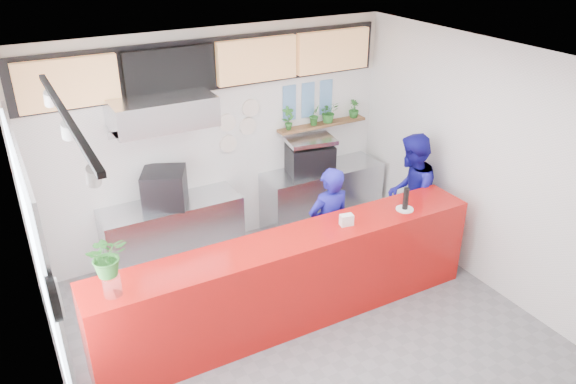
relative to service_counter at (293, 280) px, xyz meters
name	(u,v)px	position (x,y,z in m)	size (l,w,h in m)	color
floor	(311,340)	(0.00, -0.40, -0.55)	(5.00, 5.00, 0.00)	slate
ceiling	(317,71)	(0.00, -0.40, 2.45)	(5.00, 5.00, 0.00)	silver
wall_back	(217,142)	(0.00, 2.10, 0.95)	(5.00, 5.00, 0.00)	white
wall_left	(44,296)	(-2.50, -0.40, 0.95)	(5.00, 5.00, 0.00)	white
wall_right	(495,172)	(2.50, -0.40, 0.95)	(5.00, 5.00, 0.00)	white
service_counter	(293,280)	(0.00, 0.00, 0.00)	(4.50, 0.60, 1.10)	#A90F0C
cream_band	(212,59)	(0.00, 2.09, 2.05)	(5.00, 0.02, 0.80)	beige
prep_bench	(173,234)	(-0.80, 1.80, -0.10)	(1.80, 0.60, 0.90)	#B2B5BA
panini_oven	(165,188)	(-0.85, 1.80, 0.58)	(0.52, 0.52, 0.47)	black
extraction_hood	(162,111)	(-0.80, 1.75, 1.60)	(1.20, 0.70, 0.35)	#B2B5BA
hood_lip	(163,127)	(-0.80, 1.75, 1.40)	(1.20, 0.70, 0.08)	#B2B5BA
right_bench	(322,196)	(1.50, 1.80, -0.10)	(1.80, 0.60, 0.90)	#B2B5BA
espresso_machine	(310,159)	(1.28, 1.80, 0.55)	(0.63, 0.45, 0.41)	black
espresso_tray	(310,140)	(1.28, 1.80, 0.83)	(0.67, 0.46, 0.06)	#B5B6BC
herb_shelf	(322,125)	(1.60, 2.00, 0.95)	(1.40, 0.18, 0.04)	brown
menu_board_far_left	(68,83)	(-1.75, 1.98, 2.00)	(1.10, 0.10, 0.55)	tan
menu_board_mid_left	(170,71)	(-0.59, 1.98, 2.00)	(1.10, 0.10, 0.55)	black
menu_board_mid_right	(257,60)	(0.57, 1.98, 2.00)	(1.10, 0.10, 0.55)	tan
menu_board_far_right	(333,51)	(1.73, 1.98, 2.00)	(1.10, 0.10, 0.55)	tan
soffit	(213,64)	(0.00, 2.06, 2.00)	(4.80, 0.04, 0.65)	black
window_pane	(38,255)	(-2.47, -0.10, 1.15)	(0.04, 2.20, 1.90)	silver
window_frame	(41,255)	(-2.45, -0.10, 1.15)	(0.03, 2.30, 2.00)	#B2B5BA
wall_clock_rim	(54,299)	(-2.46, -1.30, 1.50)	(0.30, 0.30, 0.05)	black
wall_clock_face	(59,297)	(-2.43, -1.30, 1.50)	(0.26, 0.26, 0.02)	white
track_rail	(65,114)	(-2.10, -0.40, 2.39)	(0.05, 2.40, 0.04)	black
dec_plate_a	(227,123)	(0.15, 2.07, 1.20)	(0.24, 0.24, 0.03)	silver
dec_plate_b	(248,126)	(0.45, 2.07, 1.10)	(0.24, 0.24, 0.03)	silver
dec_plate_c	(228,144)	(0.15, 2.07, 0.90)	(0.24, 0.24, 0.03)	silver
dec_plate_d	(251,108)	(0.50, 2.07, 1.35)	(0.24, 0.24, 0.03)	silver
photo_frame_a	(289,94)	(1.10, 2.08, 1.45)	(0.20, 0.02, 0.25)	#598CBF
photo_frame_b	(308,91)	(1.40, 2.08, 1.45)	(0.20, 0.02, 0.25)	#598CBF
photo_frame_c	(326,89)	(1.70, 2.08, 1.45)	(0.20, 0.02, 0.25)	#598CBF
photo_frame_d	(289,112)	(1.10, 2.08, 1.20)	(0.20, 0.02, 0.25)	#598CBF
photo_frame_e	(308,109)	(1.40, 2.08, 1.20)	(0.20, 0.02, 0.25)	#598CBF
photo_frame_f	(326,105)	(1.70, 2.08, 1.20)	(0.20, 0.02, 0.25)	#598CBF
staff_center	(329,227)	(0.78, 0.49, 0.23)	(0.57, 0.38, 1.57)	#17148E
staff_right	(410,196)	(2.10, 0.56, 0.31)	(0.83, 0.65, 1.72)	#17148E
herb_a	(288,118)	(1.04, 2.00, 1.14)	(0.18, 0.12, 0.34)	#276724
herb_b	(315,115)	(1.47, 2.00, 1.12)	(0.16, 0.13, 0.29)	#276724
herb_c	(329,112)	(1.71, 2.00, 1.12)	(0.28, 0.24, 0.31)	#276724
herb_d	(354,109)	(2.15, 2.00, 1.10)	(0.15, 0.13, 0.27)	#276724
glass_vase	(112,286)	(-1.93, -0.08, 0.65)	(0.17, 0.17, 0.20)	silver
basil_vase	(107,256)	(-1.93, -0.08, 0.97)	(0.36, 0.31, 0.40)	#276724
napkin_holder	(347,220)	(0.66, -0.03, 0.61)	(0.14, 0.09, 0.13)	white
white_plate	(405,209)	(1.47, -0.07, 0.56)	(0.21, 0.21, 0.02)	white
pepper_mill	(406,199)	(1.47, -0.07, 0.70)	(0.07, 0.07, 0.26)	black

